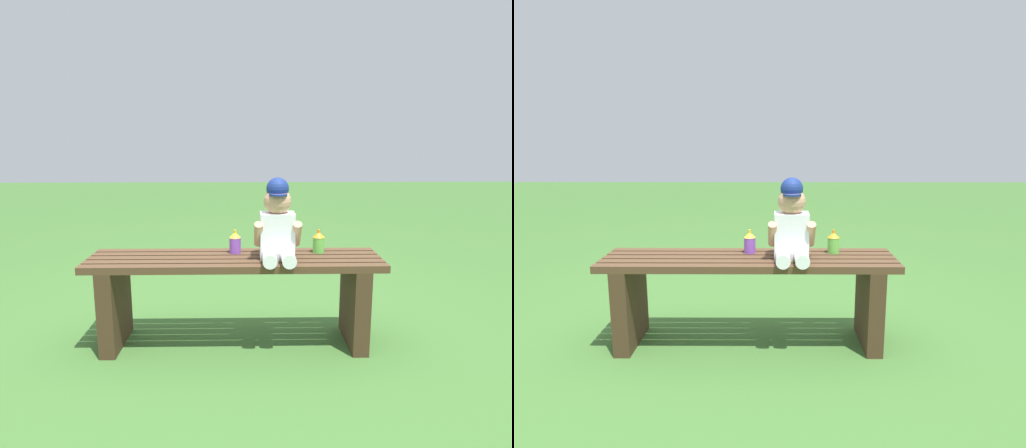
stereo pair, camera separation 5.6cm
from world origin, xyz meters
TOP-DOWN VIEW (x-y plane):
  - ground_plane at (0.00, 0.00)m, footprint 16.00×16.00m
  - park_bench at (0.00, 0.00)m, footprint 1.48×0.36m
  - child_figure at (0.21, -0.04)m, footprint 0.23×0.27m
  - sippy_cup_left at (-0.00, 0.08)m, footprint 0.06×0.06m
  - sippy_cup_right at (0.44, 0.08)m, footprint 0.06×0.06m

SIDE VIEW (x-z plane):
  - ground_plane at x=0.00m, z-range 0.00..0.00m
  - park_bench at x=0.00m, z-range 0.07..0.54m
  - sippy_cup_left at x=0.00m, z-range 0.46..0.59m
  - sippy_cup_right at x=0.44m, z-range 0.46..0.59m
  - child_figure at x=0.21m, z-range 0.44..0.85m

